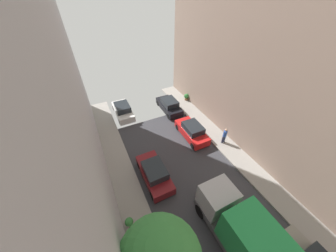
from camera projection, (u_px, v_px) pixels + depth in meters
sidewalk_right at (317, 235)px, 11.20m from camera, size 2.00×44.00×0.15m
parked_car_left_2 at (154, 173)px, 14.03m from camera, size 1.78×4.20×1.57m
parked_car_left_3 at (123, 110)px, 20.75m from camera, size 1.78×4.20×1.57m
parked_car_right_1 at (192, 131)px, 17.93m from camera, size 1.78×4.20×1.57m
parked_car_right_2 at (169, 106)px, 21.55m from camera, size 1.78×4.20×1.57m
delivery_truck at (248, 239)px, 9.54m from camera, size 2.26×6.60×3.38m
pedestrian at (225, 135)px, 16.92m from camera, size 0.40×0.36×1.72m
potted_plant_0 at (186, 97)px, 23.34m from camera, size 0.63×0.63×0.89m
potted_plant_3 at (129, 223)px, 11.28m from camera, size 0.54×0.54×0.85m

